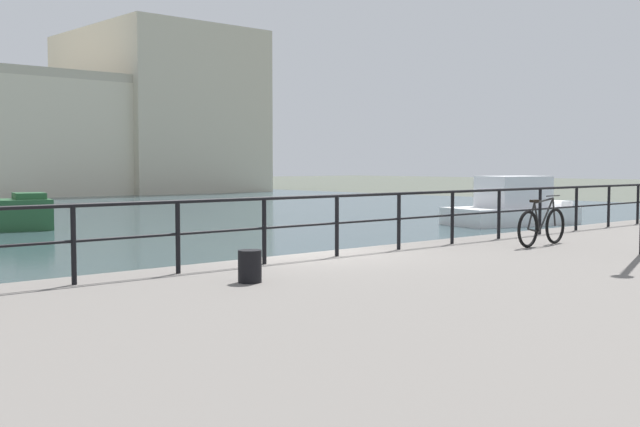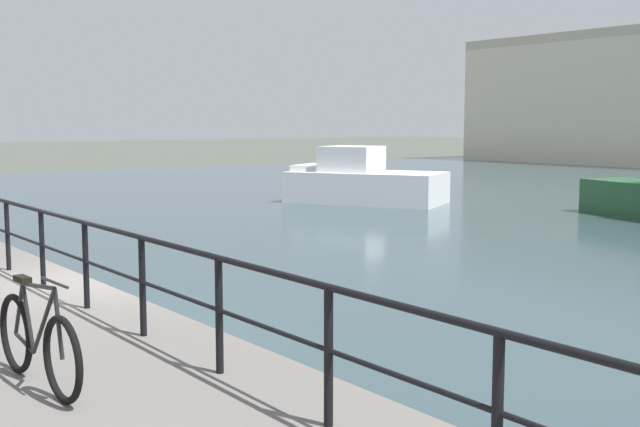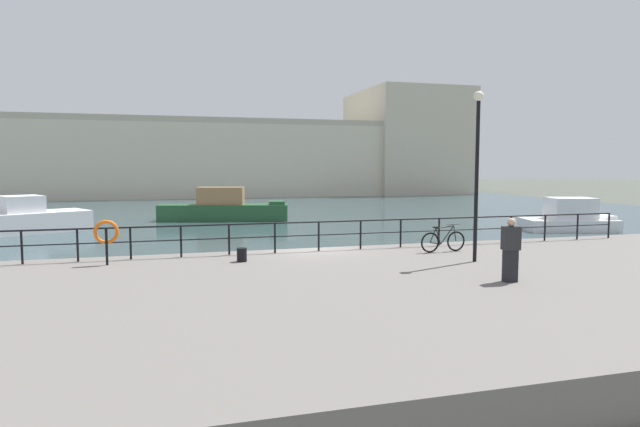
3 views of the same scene
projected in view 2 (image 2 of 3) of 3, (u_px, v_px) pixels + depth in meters
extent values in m
plane|color=#4C5147|center=(96.00, 340.00, 11.66)|extent=(240.00, 240.00, 0.00)
cube|color=white|center=(366.00, 187.00, 31.36)|extent=(6.58, 5.39, 1.22)
cube|color=silver|center=(352.00, 159.00, 31.49)|extent=(2.85, 2.90, 0.98)
cube|color=white|center=(309.00, 167.00, 32.29)|extent=(1.60, 2.14, 0.24)
cylinder|color=black|center=(8.00, 236.00, 12.26)|extent=(0.07, 0.07, 1.05)
cylinder|color=black|center=(42.00, 249.00, 10.99)|extent=(0.07, 0.07, 1.05)
cylinder|color=black|center=(86.00, 266.00, 9.73)|extent=(0.07, 0.07, 1.05)
cylinder|color=black|center=(143.00, 287.00, 8.46)|extent=(0.07, 0.07, 1.05)
cylinder|color=black|center=(219.00, 316.00, 7.20)|extent=(0.07, 0.07, 1.05)
cylinder|color=black|center=(329.00, 357.00, 5.93)|extent=(0.07, 0.07, 1.05)
cylinder|color=black|center=(497.00, 421.00, 4.66)|extent=(0.07, 0.07, 1.05)
cylinder|color=black|center=(61.00, 216.00, 10.30)|extent=(23.97, 0.06, 0.06)
cylinder|color=black|center=(63.00, 253.00, 10.35)|extent=(23.97, 0.04, 0.04)
torus|color=black|center=(62.00, 360.00, 6.44)|extent=(0.72, 0.10, 0.72)
torus|color=black|center=(16.00, 333.00, 7.23)|extent=(0.72, 0.10, 0.72)
cylinder|color=black|center=(44.00, 322.00, 6.69)|extent=(0.55, 0.06, 0.66)
cylinder|color=black|center=(28.00, 318.00, 6.96)|extent=(0.24, 0.05, 0.58)
cylinder|color=black|center=(38.00, 286.00, 6.73)|extent=(0.72, 0.07, 0.11)
cylinder|color=black|center=(25.00, 343.00, 7.08)|extent=(0.43, 0.06, 0.12)
cylinder|color=black|center=(19.00, 309.00, 7.12)|extent=(0.26, 0.05, 0.51)
cylinder|color=black|center=(59.00, 324.00, 6.44)|extent=(0.14, 0.04, 0.57)
cube|color=black|center=(22.00, 279.00, 7.00)|extent=(0.22, 0.10, 0.05)
cylinder|color=black|center=(54.00, 283.00, 6.45)|extent=(0.52, 0.05, 0.02)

